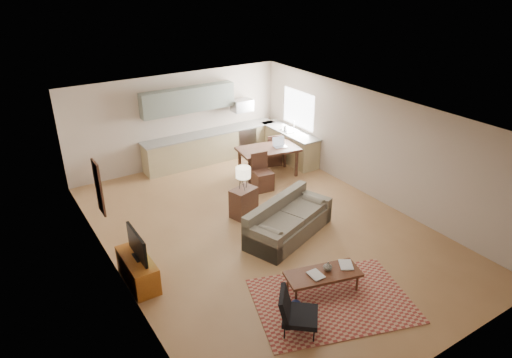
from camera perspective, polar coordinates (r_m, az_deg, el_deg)
room at (r=9.75m, az=0.95°, el=0.42°), size 9.00×9.00×9.00m
kitchen_counter_back at (r=13.84m, az=-5.56°, el=4.10°), size 4.26×0.64×0.92m
kitchen_counter_right at (r=13.91m, az=4.17°, el=4.27°), size 0.64×2.26×0.92m
kitchen_range at (r=14.34m, az=-1.65°, el=4.95°), size 0.62×0.62×0.90m
kitchen_microwave at (r=14.01m, az=-1.75°, el=9.19°), size 0.62×0.40×0.35m
upper_cabinets at (r=13.26m, az=-8.47°, el=9.77°), size 2.80×0.34×0.70m
window_right at (r=13.73m, az=5.33°, el=8.75°), size 0.02×1.40×1.05m
wall_art_left at (r=9.29m, az=-19.02°, el=-1.03°), size 0.06×0.42×1.10m
triptych at (r=13.29m, az=-10.25°, el=8.78°), size 1.70×0.04×0.50m
rug at (r=8.54m, az=9.50°, el=-14.75°), size 3.18×2.65×0.02m
sofa at (r=10.01m, az=4.16°, el=-5.05°), size 2.51×1.74×0.80m
coffee_table at (r=8.60m, az=8.32°, el=-12.61°), size 1.47×0.88×0.42m
book_a at (r=8.33m, az=6.84°, el=-12.06°), size 0.25×0.32×0.03m
book_b at (r=8.70m, az=10.40°, el=-10.52°), size 0.53×0.54×0.02m
vase at (r=8.51m, az=8.95°, el=-10.70°), size 0.17×0.17×0.17m
armchair at (r=7.68m, az=5.57°, el=-16.29°), size 0.92×0.92×0.75m
tv_credenza at (r=8.97m, az=-14.55°, el=-10.95°), size 0.45×1.18×0.54m
tv at (r=8.68m, az=-14.66°, el=-7.96°), size 0.09×0.91×0.54m
console_table at (r=10.76m, az=-1.55°, el=-2.95°), size 0.70×0.56×0.71m
table_lamp at (r=10.47m, az=-1.59°, el=0.12°), size 0.45×0.45×0.57m
dining_table at (r=12.77m, az=1.51°, el=2.14°), size 1.77×1.18×0.84m
dining_chair_near at (r=11.96m, az=0.84°, el=0.84°), size 0.53×0.55×0.99m
dining_chair_far at (r=13.54m, az=2.10°, el=3.81°), size 0.57×0.58×0.96m
laptop at (r=12.66m, az=3.06°, el=4.58°), size 0.39×0.32×0.26m
soap_bottle at (r=13.72m, az=3.72°, el=6.45°), size 0.13×0.13×0.19m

